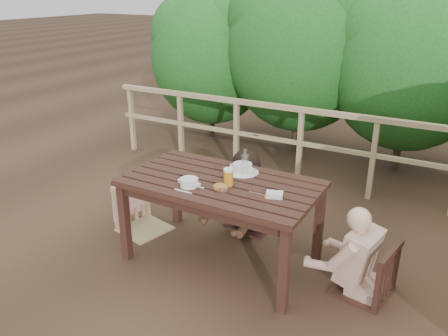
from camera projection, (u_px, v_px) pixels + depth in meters
The scene contains 16 objects.
ground at pixel (221, 259), 4.26m from camera, with size 60.00×60.00×0.00m, color #483120.
table at pixel (221, 222), 4.12m from camera, with size 1.69×0.95×0.78m, color black.
chair_left at pixel (142, 189), 4.60m from camera, with size 0.46×0.46×0.93m, color tan.
chair_far at pixel (254, 183), 4.69m from camera, with size 0.48×0.48×0.97m, color black.
chair_right at pixel (368, 245), 3.64m from camera, with size 0.44×0.44×0.89m, color black.
woman at pixel (256, 166), 4.63m from camera, with size 0.54×0.67×1.35m, color black, non-canonical shape.
diner_right at pixel (374, 228), 3.57m from camera, with size 0.49×0.60×1.22m, color tan, non-canonical shape.
railing at pixel (300, 147), 5.69m from camera, with size 5.60×0.10×1.01m, color tan.
hedge_row at pixel (367, 25), 5.96m from camera, with size 6.60×1.60×3.80m, color #1C531C, non-canonical shape.
soup_near at pixel (189, 183), 3.85m from camera, with size 0.26×0.26×0.09m, color white.
soup_far at pixel (242, 169), 4.14m from camera, with size 0.30×0.30×0.10m, color white.
bread_roll at pixel (220, 188), 3.77m from camera, with size 0.13×0.10×0.08m, color olive.
beer_glass at pixel (228, 178), 3.86m from camera, with size 0.09×0.09×0.16m, color orange.
bottle at pixel (245, 164), 4.02m from camera, with size 0.06×0.06×0.27m, color silver.
tumbler at pixel (223, 194), 3.67m from camera, with size 0.06×0.06×0.08m, color white.
butter_tub at pixel (275, 196), 3.65m from camera, with size 0.14×0.10×0.06m, color white.
Camera 1 is at (1.79, -3.16, 2.38)m, focal length 36.42 mm.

